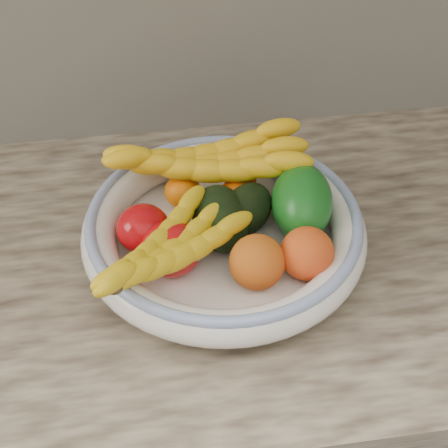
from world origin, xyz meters
TOP-DOWN VIEW (x-y plane):
  - kitchen_counter at (0.00, 1.69)m, footprint 2.44×0.66m
  - fruit_bowl at (0.00, 1.66)m, footprint 0.39×0.39m
  - clementine_back_left at (-0.05, 1.74)m, footprint 0.06×0.06m
  - clementine_back_right at (0.04, 1.75)m, footprint 0.06×0.06m
  - clementine_back_mid at (0.01, 1.71)m, footprint 0.06×0.06m
  - clementine_extra at (0.03, 1.72)m, footprint 0.05×0.05m
  - tomato_left at (-0.11, 1.66)m, footprint 0.08×0.08m
  - tomato_near_left at (-0.08, 1.62)m, footprint 0.09×0.09m
  - avocado_center at (-0.00, 1.67)m, footprint 0.08×0.12m
  - avocado_right at (0.04, 1.68)m, footprint 0.11×0.11m
  - green_mango at (0.11, 1.67)m, footprint 0.13×0.14m
  - peach_front at (0.03, 1.58)m, footprint 0.09×0.09m
  - peach_right at (0.10, 1.58)m, footprint 0.08×0.08m
  - banana_bunch_back at (-0.01, 1.76)m, footprint 0.31×0.12m
  - banana_bunch_front at (-0.08, 1.59)m, footprint 0.25×0.24m

SIDE VIEW (x-z plane):
  - kitchen_counter at x=0.00m, z-range -0.24..1.16m
  - fruit_bowl at x=0.00m, z-range 0.91..0.99m
  - clementine_back_left at x=-0.05m, z-range 0.93..0.98m
  - clementine_back_right at x=0.04m, z-range 0.93..0.98m
  - clementine_back_mid at x=0.01m, z-range 0.93..0.98m
  - clementine_extra at x=0.03m, z-range 0.93..0.98m
  - tomato_left at x=-0.11m, z-range 0.93..0.99m
  - tomato_near_left at x=-0.08m, z-range 0.93..1.00m
  - avocado_center at x=0.00m, z-range 0.93..1.00m
  - avocado_right at x=0.04m, z-range 0.93..1.00m
  - peach_front at x=0.03m, z-range 0.93..1.00m
  - peach_right at x=0.10m, z-range 0.93..1.00m
  - green_mango at x=0.11m, z-range 0.92..1.03m
  - banana_bunch_front at x=-0.08m, z-range 0.95..1.02m
  - banana_bunch_back at x=-0.01m, z-range 0.94..1.03m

